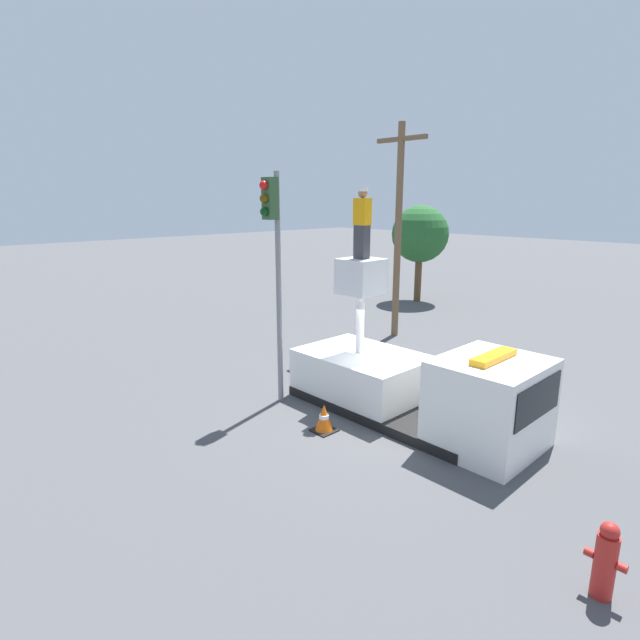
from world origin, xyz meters
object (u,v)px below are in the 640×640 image
Objects in this scene: bucket_truck at (411,386)px; traffic_cone_curbside at (324,419)px; worker at (362,224)px; traffic_cone_rear at (296,363)px; tree_left_bg at (420,235)px; traffic_light_pole at (274,244)px; utility_pole at (398,225)px; fire_hydrant at (605,561)px.

traffic_cone_curbside is at bearing -114.90° from bucket_truck.
worker reaches higher than traffic_cone_curbside.
bucket_truck is 4.21m from worker.
traffic_cone_rear is 0.85× the size of traffic_cone_curbside.
worker reaches higher than tree_left_bg.
traffic_light_pole is at bearing -68.48° from tree_left_bg.
traffic_light_pole is at bearing -75.13° from utility_pole.
bucket_truck is 15.16m from tree_left_bg.
traffic_cone_rear is at bearing -71.38° from tree_left_bg.
traffic_light_pole reaches higher than tree_left_bg.
traffic_light_pole is at bearing 173.04° from fire_hydrant.
fire_hydrant reaches higher than traffic_cone_rear.
worker is (-1.71, 0.00, 3.85)m from bucket_truck.
worker is 5.25m from traffic_cone_rear.
bucket_truck reaches higher than traffic_cone_rear.
fire_hydrant is 6.24m from traffic_cone_curbside.
worker is at bearing 110.32° from traffic_cone_curbside.
worker is 8.54m from fire_hydrant.
utility_pole reaches higher than bucket_truck.
worker is at bearing -60.65° from tree_left_bg.
bucket_truck is 4.87m from traffic_light_pole.
utility_pole is at bearing 131.02° from bucket_truck.
worker is 0.29× the size of traffic_light_pole.
utility_pole reaches higher than tree_left_bg.
traffic_cone_curbside is at bearing -62.35° from utility_pole.
tree_left_bg is (-6.87, 12.22, -1.19)m from worker.
traffic_light_pole is at bearing -127.90° from worker.
traffic_light_pole is (-1.36, -1.75, -0.50)m from worker.
bucket_truck is 4.57m from traffic_cone_rear.
tree_left_bg reaches higher than bucket_truck.
tree_left_bg reaches higher than fire_hydrant.
utility_pole is (-10.33, 8.61, 3.77)m from fire_hydrant.
traffic_light_pole reaches higher than traffic_cone_rear.
utility_pole is at bearing -61.27° from tree_left_bg.
fire_hydrant is 13.97m from utility_pole.
fire_hydrant is at bearing -47.30° from tree_left_bg.
fire_hydrant is 0.14× the size of utility_pole.
utility_pole is at bearing 104.87° from traffic_light_pole.
traffic_cone_curbside is (2.12, -0.30, -3.87)m from traffic_light_pole.
fire_hydrant is at bearing -6.96° from traffic_light_pole.
traffic_cone_rear is 4.23m from traffic_cone_curbside.
traffic_light_pole is 9.13m from fire_hydrant.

